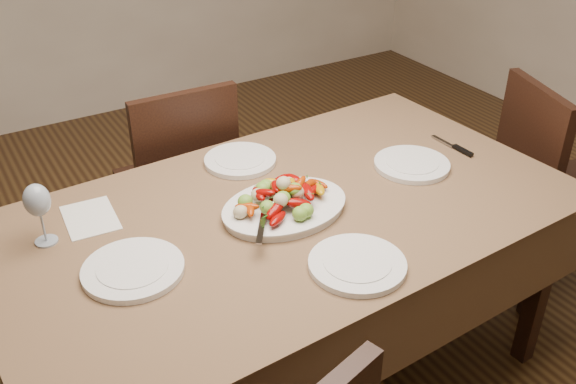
# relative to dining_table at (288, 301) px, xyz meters

# --- Properties ---
(dining_table) EXTENTS (1.89, 1.13, 0.76)m
(dining_table) POSITION_rel_dining_table_xyz_m (0.00, 0.00, 0.00)
(dining_table) COLOR brown
(dining_table) RESTS_ON ground
(chair_far) EXTENTS (0.43, 0.43, 0.95)m
(chair_far) POSITION_rel_dining_table_xyz_m (-0.07, 0.81, 0.10)
(chair_far) COLOR black
(chair_far) RESTS_ON ground
(chair_right) EXTENTS (0.53, 0.53, 0.95)m
(chair_right) POSITION_rel_dining_table_xyz_m (1.27, -0.10, 0.10)
(chair_right) COLOR black
(chair_right) RESTS_ON ground
(serving_platter) EXTENTS (0.42, 0.32, 0.02)m
(serving_platter) POSITION_rel_dining_table_xyz_m (-0.02, -0.01, 0.39)
(serving_platter) COLOR white
(serving_platter) RESTS_ON dining_table
(roasted_vegetables) EXTENTS (0.34, 0.24, 0.09)m
(roasted_vegetables) POSITION_rel_dining_table_xyz_m (-0.02, -0.01, 0.45)
(roasted_vegetables) COLOR #7D0503
(roasted_vegetables) RESTS_ON serving_platter
(serving_spoon) EXTENTS (0.27, 0.21, 0.03)m
(serving_spoon) POSITION_rel_dining_table_xyz_m (-0.08, -0.05, 0.43)
(serving_spoon) COLOR #9EA0A8
(serving_spoon) RESTS_ON serving_platter
(plate_left) EXTENTS (0.28, 0.28, 0.02)m
(plate_left) POSITION_rel_dining_table_xyz_m (-0.53, -0.05, 0.39)
(plate_left) COLOR white
(plate_left) RESTS_ON dining_table
(plate_right) EXTENTS (0.26, 0.26, 0.02)m
(plate_right) POSITION_rel_dining_table_xyz_m (0.51, 0.01, 0.39)
(plate_right) COLOR white
(plate_right) RESTS_ON dining_table
(plate_far) EXTENTS (0.26, 0.26, 0.02)m
(plate_far) POSITION_rel_dining_table_xyz_m (0.01, 0.35, 0.39)
(plate_far) COLOR white
(plate_far) RESTS_ON dining_table
(plate_near) EXTENTS (0.27, 0.27, 0.02)m
(plate_near) POSITION_rel_dining_table_xyz_m (0.01, -0.35, 0.39)
(plate_near) COLOR white
(plate_near) RESTS_ON dining_table
(wine_glass) EXTENTS (0.08, 0.08, 0.20)m
(wine_glass) POSITION_rel_dining_table_xyz_m (-0.69, 0.21, 0.48)
(wine_glass) COLOR #8C99A5
(wine_glass) RESTS_ON dining_table
(menu_card) EXTENTS (0.17, 0.22, 0.00)m
(menu_card) POSITION_rel_dining_table_xyz_m (-0.55, 0.27, 0.38)
(menu_card) COLOR silver
(menu_card) RESTS_ON dining_table
(table_knife) EXTENTS (0.02, 0.20, 0.01)m
(table_knife) POSITION_rel_dining_table_xyz_m (0.74, 0.04, 0.38)
(table_knife) COLOR #9EA0A8
(table_knife) RESTS_ON dining_table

